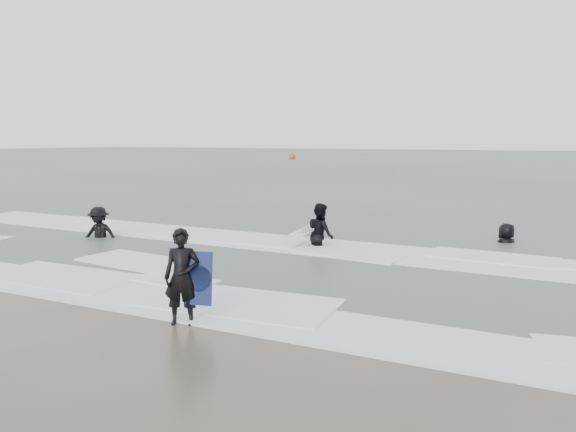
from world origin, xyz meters
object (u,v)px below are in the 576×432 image
at_px(surfer_wading, 320,248).
at_px(surfer_breaker, 100,239).
at_px(surfer_centre, 183,324).
at_px(surfer_right_far, 506,244).
at_px(buoy, 292,157).

xyz_separation_m(surfer_wading, surfer_breaker, (-7.14, -2.00, 0.00)).
bearing_deg(surfer_centre, surfer_right_far, 44.64).
xyz_separation_m(surfer_breaker, surfer_right_far, (12.10, 5.36, 0.00)).
xyz_separation_m(surfer_centre, surfer_right_far, (4.27, 10.96, 0.00)).
xyz_separation_m(surfer_breaker, buoy, (-27.05, 67.32, 0.42)).
relative_size(surfer_wading, surfer_right_far, 1.07).
distance_m(surfer_centre, surfer_wading, 7.63).
height_order(surfer_wading, buoy, buoy).
bearing_deg(buoy, surfer_breaker, -68.11).
xyz_separation_m(surfer_centre, buoy, (-34.88, 72.92, 0.42)).
bearing_deg(buoy, surfer_centre, -64.44).
relative_size(surfer_centre, surfer_breaker, 0.91).
distance_m(surfer_wading, surfer_breaker, 7.41).
height_order(surfer_centre, surfer_breaker, surfer_breaker).
distance_m(surfer_breaker, buoy, 72.55).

